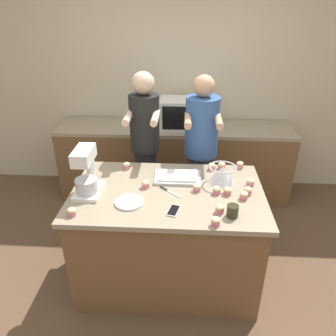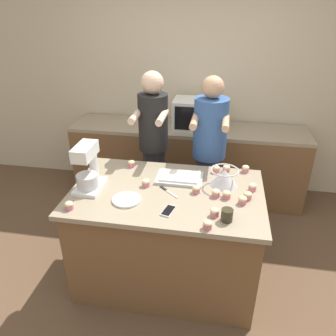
% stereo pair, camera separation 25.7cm
% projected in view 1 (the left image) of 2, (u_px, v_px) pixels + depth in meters
% --- Properties ---
extents(ground_plane, '(16.00, 16.00, 0.00)m').
position_uv_depth(ground_plane, '(168.00, 274.00, 3.04)').
color(ground_plane, brown).
extents(back_wall, '(10.00, 0.06, 2.70)m').
position_uv_depth(back_wall, '(176.00, 83.00, 4.02)').
color(back_wall, beige).
rests_on(back_wall, ground_plane).
extents(island_counter, '(1.53, 0.97, 0.91)m').
position_uv_depth(island_counter, '(168.00, 235.00, 2.82)').
color(island_counter, brown).
rests_on(island_counter, ground_plane).
extents(back_counter, '(2.80, 0.60, 0.91)m').
position_uv_depth(back_counter, '(175.00, 161.00, 4.12)').
color(back_counter, brown).
rests_on(back_counter, ground_plane).
extents(person_left, '(0.31, 0.49, 1.69)m').
position_uv_depth(person_left, '(145.00, 151.00, 3.30)').
color(person_left, '#232328').
rests_on(person_left, ground_plane).
extents(person_right, '(0.34, 0.50, 1.67)m').
position_uv_depth(person_right, '(201.00, 154.00, 3.28)').
color(person_right, '#33384C').
rests_on(person_right, ground_plane).
extents(stand_mixer, '(0.20, 0.30, 0.38)m').
position_uv_depth(stand_mixer, '(87.00, 174.00, 2.51)').
color(stand_mixer, white).
rests_on(stand_mixer, island_counter).
extents(mixing_bowl, '(0.23, 0.23, 0.15)m').
position_uv_depth(mixing_bowl, '(222.00, 174.00, 2.70)').
color(mixing_bowl, '#BCBCC1').
rests_on(mixing_bowl, island_counter).
extents(baking_tray, '(0.39, 0.25, 0.04)m').
position_uv_depth(baking_tray, '(178.00, 177.00, 2.78)').
color(baking_tray, '#BCBCC1').
rests_on(baking_tray, island_counter).
extents(microwave_oven, '(0.55, 0.37, 0.34)m').
position_uv_depth(microwave_oven, '(184.00, 113.00, 3.83)').
color(microwave_oven, silver).
rests_on(microwave_oven, back_counter).
extents(cell_phone, '(0.10, 0.16, 0.01)m').
position_uv_depth(cell_phone, '(174.00, 211.00, 2.36)').
color(cell_phone, silver).
rests_on(cell_phone, island_counter).
extents(drinking_glass, '(0.08, 0.08, 0.09)m').
position_uv_depth(drinking_glass, '(233.00, 211.00, 2.29)').
color(drinking_glass, '#332D1E').
rests_on(drinking_glass, island_counter).
extents(small_plate, '(0.22, 0.22, 0.02)m').
position_uv_depth(small_plate, '(129.00, 202.00, 2.45)').
color(small_plate, white).
rests_on(small_plate, island_counter).
extents(knife, '(0.17, 0.16, 0.01)m').
position_uv_depth(knife, '(169.00, 191.00, 2.60)').
color(knife, '#BCBCC1').
rests_on(knife, island_counter).
extents(cupcake_0, '(0.06, 0.06, 0.06)m').
position_uv_depth(cupcake_0, '(248.00, 191.00, 2.55)').
color(cupcake_0, '#D17084').
rests_on(cupcake_0, island_counter).
extents(cupcake_1, '(0.06, 0.06, 0.06)m').
position_uv_depth(cupcake_1, '(240.00, 165.00, 2.95)').
color(cupcake_1, '#D17084').
rests_on(cupcake_1, island_counter).
extents(cupcake_2, '(0.06, 0.06, 0.06)m').
position_uv_depth(cupcake_2, '(217.00, 190.00, 2.56)').
color(cupcake_2, '#D17084').
rests_on(cupcake_2, island_counter).
extents(cupcake_3, '(0.06, 0.06, 0.06)m').
position_uv_depth(cupcake_3, '(212.00, 166.00, 2.92)').
color(cupcake_3, '#D17084').
rests_on(cupcake_3, island_counter).
extents(cupcake_4, '(0.06, 0.06, 0.06)m').
position_uv_depth(cupcake_4, '(216.00, 221.00, 2.20)').
color(cupcake_4, '#D17084').
rests_on(cupcake_4, island_counter).
extents(cupcake_5, '(0.06, 0.06, 0.06)m').
position_uv_depth(cupcake_5, '(250.00, 182.00, 2.67)').
color(cupcake_5, '#D17084').
rests_on(cupcake_5, island_counter).
extents(cupcake_6, '(0.06, 0.06, 0.06)m').
position_uv_depth(cupcake_6, '(146.00, 184.00, 2.65)').
color(cupcake_6, '#D17084').
rests_on(cupcake_6, island_counter).
extents(cupcake_7, '(0.06, 0.06, 0.06)m').
position_uv_depth(cupcake_7, '(71.00, 212.00, 2.30)').
color(cupcake_7, '#D17084').
rests_on(cupcake_7, island_counter).
extents(cupcake_8, '(0.06, 0.06, 0.06)m').
position_uv_depth(cupcake_8, '(220.00, 209.00, 2.34)').
color(cupcake_8, '#D17084').
rests_on(cupcake_8, island_counter).
extents(cupcake_9, '(0.06, 0.06, 0.06)m').
position_uv_depth(cupcake_9, '(126.00, 165.00, 2.94)').
color(cupcake_9, '#D17084').
rests_on(cupcake_9, island_counter).
extents(cupcake_10, '(0.06, 0.06, 0.06)m').
position_uv_depth(cupcake_10, '(228.00, 191.00, 2.55)').
color(cupcake_10, '#D17084').
rests_on(cupcake_10, island_counter).
extents(cupcake_11, '(0.06, 0.06, 0.06)m').
position_uv_depth(cupcake_11, '(222.00, 165.00, 2.94)').
color(cupcake_11, '#D17084').
rests_on(cupcake_11, island_counter).
extents(cupcake_12, '(0.06, 0.06, 0.06)m').
position_uv_depth(cupcake_12, '(197.00, 187.00, 2.60)').
color(cupcake_12, '#D17084').
rests_on(cupcake_12, island_counter).
extents(cupcake_13, '(0.06, 0.06, 0.06)m').
position_uv_depth(cupcake_13, '(244.00, 195.00, 2.49)').
color(cupcake_13, '#D17084').
rests_on(cupcake_13, island_counter).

